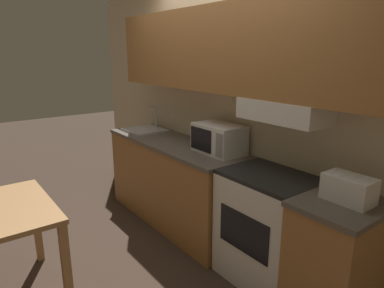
# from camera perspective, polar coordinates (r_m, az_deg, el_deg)

# --- Properties ---
(ground_plane) EXTENTS (16.00, 16.00, 0.00)m
(ground_plane) POSITION_cam_1_polar(r_m,az_deg,el_deg) (3.71, 6.42, -14.65)
(ground_plane) COLOR #3D2D23
(wall_back) EXTENTS (5.48, 0.38, 2.55)m
(wall_back) POSITION_cam_1_polar(r_m,az_deg,el_deg) (3.18, 6.51, 10.16)
(wall_back) COLOR beige
(wall_back) RESTS_ON ground_plane
(lower_counter_main) EXTENTS (1.89, 0.60, 0.92)m
(lower_counter_main) POSITION_cam_1_polar(r_m,az_deg,el_deg) (3.78, -3.00, -6.28)
(lower_counter_main) COLOR #A36B38
(lower_counter_main) RESTS_ON ground_plane
(lower_counter_right_stub) EXTENTS (0.49, 0.60, 0.92)m
(lower_counter_right_stub) POSITION_cam_1_polar(r_m,az_deg,el_deg) (2.59, 22.82, -18.17)
(lower_counter_right_stub) COLOR #A36B38
(lower_counter_right_stub) RESTS_ON ground_plane
(stove_range) EXTENTS (0.72, 0.55, 0.92)m
(stove_range) POSITION_cam_1_polar(r_m,az_deg,el_deg) (2.90, 12.38, -13.58)
(stove_range) COLOR white
(stove_range) RESTS_ON ground_plane
(microwave) EXTENTS (0.47, 0.32, 0.27)m
(microwave) POSITION_cam_1_polar(r_m,az_deg,el_deg) (3.19, 4.50, 0.90)
(microwave) COLOR white
(microwave) RESTS_ON lower_counter_main
(toaster) EXTENTS (0.31, 0.18, 0.17)m
(toaster) POSITION_cam_1_polar(r_m,az_deg,el_deg) (2.37, 24.66, -6.78)
(toaster) COLOR white
(toaster) RESTS_ON lower_counter_right_stub
(sink_basin) EXTENTS (0.44, 0.42, 0.29)m
(sink_basin) POSITION_cam_1_polar(r_m,az_deg,el_deg) (4.15, -7.89, 2.44)
(sink_basin) COLOR #B7BABF
(sink_basin) RESTS_ON lower_counter_main
(dining_table) EXTENTS (0.92, 0.71, 0.76)m
(dining_table) POSITION_cam_1_polar(r_m,az_deg,el_deg) (2.88, -29.36, -11.62)
(dining_table) COLOR #B27F4C
(dining_table) RESTS_ON ground_plane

